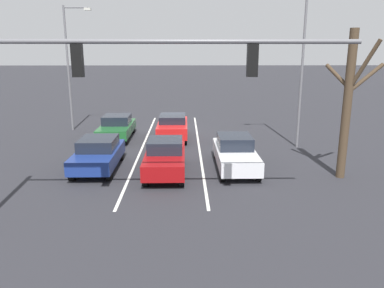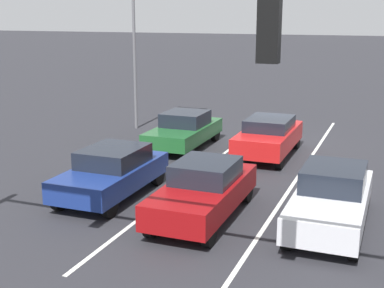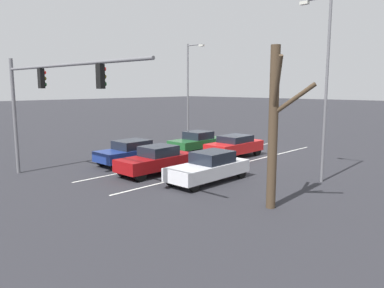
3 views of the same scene
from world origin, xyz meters
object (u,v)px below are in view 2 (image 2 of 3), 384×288
object	(u,v)px
car_silver_leftlane_front	(332,198)
street_lamp_right_shoulder	(137,27)
car_maroon_midlane_front	(204,190)
car_darkgreen_rightlane_second	(184,130)
car_red_midlane_second	(269,136)
car_navy_rightlane_front	(112,172)

from	to	relation	value
car_silver_leftlane_front	street_lamp_right_shoulder	xyz separation A→B (m)	(10.25, -9.12, 4.07)
car_maroon_midlane_front	car_darkgreen_rightlane_second	distance (m)	7.91
car_red_midlane_second	street_lamp_right_shoulder	distance (m)	8.58
car_maroon_midlane_front	car_red_midlane_second	xyz separation A→B (m)	(-0.12, -7.05, 0.02)
car_silver_leftlane_front	car_maroon_midlane_front	world-z (taller)	car_maroon_midlane_front
car_navy_rightlane_front	car_darkgreen_rightlane_second	size ratio (longest dim) A/B	0.97
car_red_midlane_second	street_lamp_right_shoulder	size ratio (longest dim) A/B	0.52
car_silver_leftlane_front	car_maroon_midlane_front	size ratio (longest dim) A/B	1.05
car_silver_leftlane_front	car_red_midlane_second	bearing A→B (deg)	-63.26
car_navy_rightlane_front	car_maroon_midlane_front	bearing A→B (deg)	168.72
car_navy_rightlane_front	street_lamp_right_shoulder	bearing A→B (deg)	-68.01
car_maroon_midlane_front	car_darkgreen_rightlane_second	world-z (taller)	car_maroon_midlane_front
car_silver_leftlane_front	car_red_midlane_second	size ratio (longest dim) A/B	1.08
car_navy_rightlane_front	car_red_midlane_second	xyz separation A→B (m)	(-3.34, -6.41, 0.03)
car_silver_leftlane_front	car_darkgreen_rightlane_second	bearing A→B (deg)	-43.31
car_silver_leftlane_front	car_red_midlane_second	distance (m)	7.11
car_silver_leftlane_front	car_darkgreen_rightlane_second	world-z (taller)	car_silver_leftlane_front
car_maroon_midlane_front	car_darkgreen_rightlane_second	bearing A→B (deg)	-63.97
car_red_midlane_second	car_navy_rightlane_front	bearing A→B (deg)	62.45
car_red_midlane_second	car_silver_leftlane_front	bearing A→B (deg)	116.74
car_navy_rightlane_front	street_lamp_right_shoulder	distance (m)	10.70
car_darkgreen_rightlane_second	street_lamp_right_shoulder	xyz separation A→B (m)	(3.46, -2.72, 4.08)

